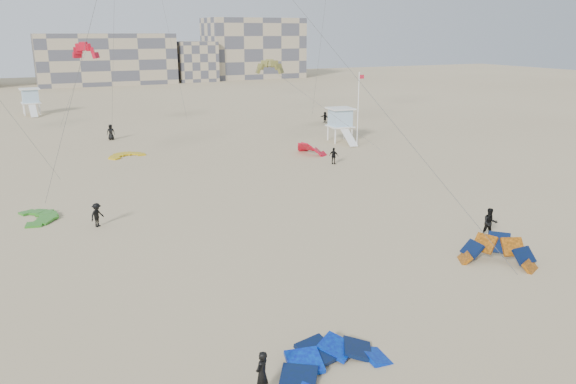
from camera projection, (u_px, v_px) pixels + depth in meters
name	position (u px, v px, depth m)	size (l,w,h in m)	color
ground	(317.00, 358.00, 22.19)	(320.00, 320.00, 0.00)	tan
kite_ground_blue	(333.00, 369.00, 21.44)	(4.53, 4.64, 1.17)	#0048BB
kite_ground_orange	(497.00, 263.00, 31.24)	(4.04, 3.31, 2.42)	orange
kite_ground_green	(37.00, 219.00, 38.73)	(3.56, 3.77, 0.44)	#368523
kite_ground_red_far	(311.00, 154.00, 59.27)	(3.59, 3.13, 2.06)	red
kite_ground_yellow	(126.00, 156.00, 58.05)	(3.42, 3.60, 0.43)	gold
kitesurfer_main	(262.00, 374.00, 19.69)	(0.63, 0.42, 1.73)	black
kitesurfer_b	(490.00, 223.00, 34.95)	(0.92, 0.72, 1.90)	black
kitesurfer_c	(97.00, 215.00, 36.93)	(1.05, 0.60, 1.62)	black
kitesurfer_d	(334.00, 156.00, 54.45)	(0.95, 0.39, 1.62)	black
kitesurfer_e	(111.00, 132.00, 66.63)	(0.91, 0.59, 1.87)	black
kitesurfer_f	(325.00, 117.00, 79.18)	(1.45, 0.46, 1.56)	black
kite_fly_olive	(269.00, 68.00, 61.96)	(8.93, 14.05, 8.76)	olive
kite_fly_red	(85.00, 52.00, 68.04)	(6.37, 5.00, 10.36)	red
lifeguard_tower_near	(340.00, 125.00, 65.47)	(3.04, 5.52, 3.94)	white
lifeguard_tower_far	(31.00, 102.00, 86.71)	(3.02, 5.61, 4.05)	white
flagpole	(358.00, 108.00, 61.55)	(0.67, 0.10, 8.25)	white
condo_mid	(105.00, 59.00, 137.77)	(32.00, 16.00, 12.00)	tan
condo_east	(253.00, 48.00, 155.29)	(26.00, 14.00, 16.00)	tan
condo_fill_right	(195.00, 61.00, 145.29)	(10.00, 10.00, 10.00)	tan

